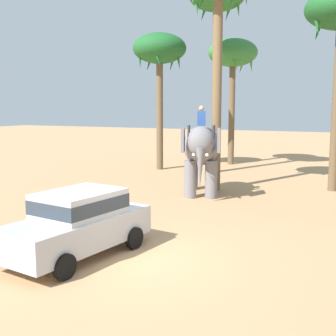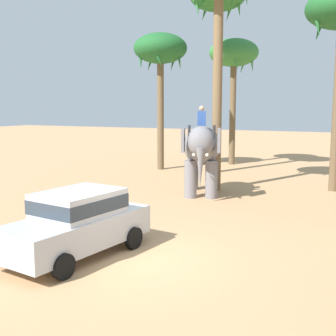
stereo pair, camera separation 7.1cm
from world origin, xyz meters
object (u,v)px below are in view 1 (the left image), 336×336
at_px(car_sedan_foreground, 78,221).
at_px(palm_tree_leaning_seaward, 160,52).
at_px(palm_tree_behind_elephant, 233,56).
at_px(elephant_with_mahout, 201,150).
at_px(palm_tree_far_back, 217,4).

xyz_separation_m(car_sedan_foreground, palm_tree_leaning_seaward, (-5.04, 14.94, 6.12)).
xyz_separation_m(palm_tree_behind_elephant, palm_tree_leaning_seaward, (-3.27, -4.15, -0.03)).
relative_size(elephant_with_mahout, palm_tree_leaning_seaward, 0.49).
height_order(palm_tree_far_back, palm_tree_leaning_seaward, palm_tree_far_back).
bearing_deg(palm_tree_behind_elephant, car_sedan_foreground, -84.70).
xyz_separation_m(car_sedan_foreground, palm_tree_far_back, (-1.58, 15.23, 8.64)).
relative_size(car_sedan_foreground, elephant_with_mahout, 1.07).
bearing_deg(palm_tree_behind_elephant, palm_tree_leaning_seaward, -128.27).
distance_m(car_sedan_foreground, palm_tree_behind_elephant, 20.13).
xyz_separation_m(car_sedan_foreground, palm_tree_behind_elephant, (-1.77, 19.08, 6.15)).
distance_m(car_sedan_foreground, elephant_with_mahout, 8.78).
relative_size(elephant_with_mahout, palm_tree_far_back, 0.37).
height_order(elephant_with_mahout, palm_tree_far_back, palm_tree_far_back).
relative_size(elephant_with_mahout, palm_tree_behind_elephant, 0.49).
height_order(elephant_with_mahout, palm_tree_leaning_seaward, palm_tree_leaning_seaward).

